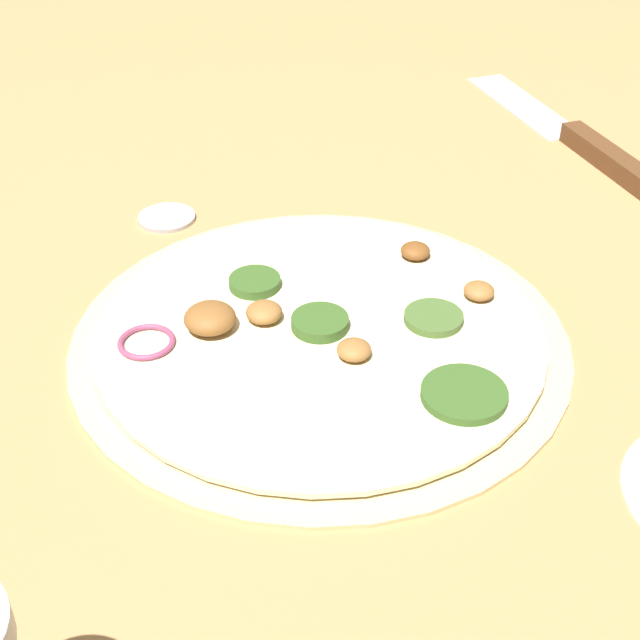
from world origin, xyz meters
name	(u,v)px	position (x,y,z in m)	size (l,w,h in m)	color
ground_plane	(320,339)	(0.00, 0.00, 0.00)	(3.00, 3.00, 0.00)	tan
pizza	(320,333)	(0.00, 0.00, 0.01)	(0.33, 0.33, 0.03)	beige
knife	(582,142)	(-0.39, -0.05, 0.01)	(0.15, 0.29, 0.02)	silver
loose_cap	(166,216)	(-0.02, -0.21, 0.00)	(0.05, 0.05, 0.01)	#B2B2B7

